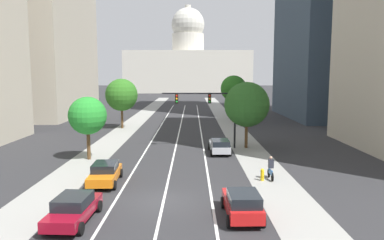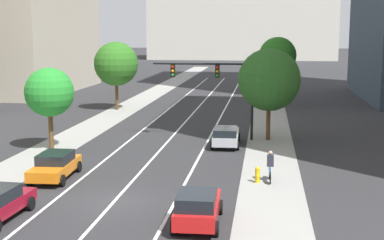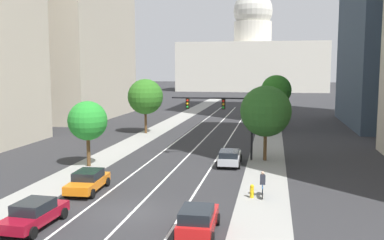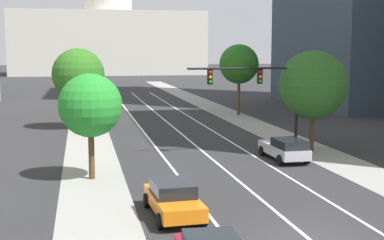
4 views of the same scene
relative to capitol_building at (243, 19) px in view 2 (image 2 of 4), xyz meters
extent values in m
plane|color=#2B2B2D|center=(0.00, -99.17, -11.74)|extent=(400.00, 400.00, 0.00)
cube|color=gray|center=(-7.56, -104.17, -11.74)|extent=(3.37, 130.00, 0.01)
cube|color=gray|center=(7.56, -104.17, -11.74)|extent=(3.37, 130.00, 0.01)
cube|color=white|center=(-2.94, -114.17, -11.73)|extent=(0.16, 90.00, 0.01)
cube|color=white|center=(0.00, -114.17, -11.73)|extent=(0.16, 90.00, 0.01)
cube|color=white|center=(2.94, -114.17, -11.73)|extent=(0.16, 90.00, 0.01)
cube|color=beige|center=(0.00, 0.00, -3.00)|extent=(53.12, 22.33, 17.49)
cube|color=#B2B5BA|center=(4.41, -125.35, -11.11)|extent=(1.86, 4.63, 0.62)
cube|color=black|center=(4.43, -126.31, -10.55)|extent=(1.66, 2.42, 0.51)
cylinder|color=black|center=(3.50, -123.82, -11.42)|extent=(0.24, 0.65, 0.64)
cylinder|color=black|center=(5.24, -123.77, -11.42)|extent=(0.24, 0.65, 0.64)
cylinder|color=black|center=(3.57, -126.93, -11.42)|extent=(0.24, 0.65, 0.64)
cylinder|color=black|center=(5.32, -126.89, -11.42)|extent=(0.24, 0.65, 0.64)
cube|color=orange|center=(-4.41, -135.56, -11.13)|extent=(1.98, 4.55, 0.58)
cube|color=black|center=(-4.41, -135.43, -10.57)|extent=(1.73, 2.25, 0.55)
cylinder|color=black|center=(-5.36, -134.09, -11.42)|extent=(0.25, 0.65, 0.64)
cylinder|color=black|center=(-3.60, -134.00, -11.42)|extent=(0.25, 0.65, 0.64)
cylinder|color=black|center=(-5.21, -137.12, -11.42)|extent=(0.25, 0.65, 0.64)
cylinder|color=black|center=(-3.45, -137.03, -11.42)|extent=(0.25, 0.65, 0.64)
cube|color=red|center=(4.41, -141.69, -11.09)|extent=(1.81, 4.07, 0.66)
cube|color=black|center=(4.42, -142.33, -10.48)|extent=(1.63, 2.17, 0.56)
cylinder|color=black|center=(3.52, -140.34, -11.42)|extent=(0.24, 0.65, 0.64)
cylinder|color=black|center=(5.23, -140.30, -11.42)|extent=(0.24, 0.65, 0.64)
cylinder|color=black|center=(3.58, -143.08, -11.42)|extent=(0.24, 0.65, 0.64)
cylinder|color=black|center=(5.30, -143.04, -11.42)|extent=(0.24, 0.65, 0.64)
cylinder|color=black|center=(-3.47, -140.95, -11.42)|extent=(0.25, 0.65, 0.64)
cylinder|color=black|center=(6.18, -123.04, -8.68)|extent=(0.20, 0.20, 6.12)
cylinder|color=black|center=(2.41, -123.04, -6.02)|extent=(7.53, 0.14, 0.14)
cube|color=black|center=(3.54, -123.04, -6.57)|extent=(0.32, 0.28, 0.96)
sphere|color=red|center=(3.54, -123.19, -6.27)|extent=(0.20, 0.20, 0.20)
sphere|color=orange|center=(3.54, -123.19, -6.57)|extent=(0.20, 0.20, 0.20)
sphere|color=green|center=(3.54, -123.19, -6.87)|extent=(0.20, 0.20, 0.20)
cube|color=black|center=(0.15, -123.04, -6.57)|extent=(0.32, 0.28, 0.96)
sphere|color=red|center=(0.15, -123.19, -6.27)|extent=(0.20, 0.20, 0.20)
sphere|color=orange|center=(0.15, -123.19, -6.57)|extent=(0.20, 0.20, 0.20)
sphere|color=green|center=(0.15, -123.19, -6.87)|extent=(0.20, 0.20, 0.20)
cylinder|color=yellow|center=(6.82, -134.92, -11.39)|extent=(0.26, 0.26, 0.70)
sphere|color=yellow|center=(6.82, -134.92, -10.96)|extent=(0.26, 0.26, 0.26)
cylinder|color=yellow|center=(6.82, -135.08, -11.36)|extent=(0.10, 0.12, 0.10)
cylinder|color=black|center=(7.51, -135.07, -11.41)|extent=(0.07, 0.66, 0.66)
cylinder|color=black|center=(7.47, -134.03, -11.41)|extent=(0.07, 0.66, 0.66)
cube|color=#1959B2|center=(7.49, -134.55, -11.19)|extent=(0.09, 1.00, 0.36)
cube|color=#262833|center=(7.49, -134.60, -10.56)|extent=(0.37, 0.29, 0.64)
sphere|color=tan|center=(7.49, -134.53, -10.13)|extent=(0.22, 0.22, 0.22)
cylinder|color=#51381E|center=(8.41, -101.89, -9.76)|extent=(0.32, 0.32, 3.97)
sphere|color=#27661D|center=(8.41, -101.89, -6.31)|extent=(4.18, 4.18, 4.18)
cylinder|color=#51381E|center=(-7.61, -128.17, -10.34)|extent=(0.32, 0.32, 2.81)
sphere|color=#258A2C|center=(-7.61, -128.17, -7.75)|extent=(3.40, 3.40, 3.40)
cylinder|color=#51381E|center=(7.40, -122.90, -10.27)|extent=(0.32, 0.32, 2.93)
sphere|color=#285A21|center=(7.40, -122.90, -7.17)|extent=(4.67, 4.67, 4.67)
cylinder|color=#51381E|center=(-8.26, -108.78, -10.15)|extent=(0.32, 0.32, 3.19)
sphere|color=#2D6B1F|center=(-8.26, -108.78, -6.95)|extent=(4.57, 4.57, 4.57)
camera|label=1|loc=(1.73, -160.67, -4.11)|focal=34.26mm
camera|label=2|loc=(7.15, -163.86, -3.58)|focal=51.04mm
camera|label=3|loc=(8.09, -163.09, -3.20)|focal=40.82mm
camera|label=4|loc=(-8.09, -157.24, -4.82)|focal=50.66mm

